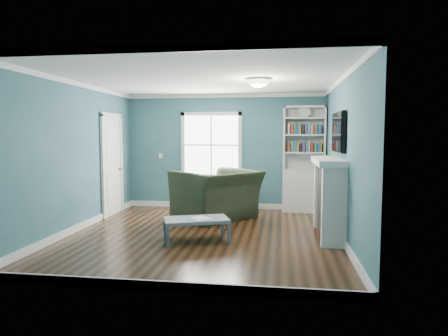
# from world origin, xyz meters

# --- Properties ---
(floor) EXTENTS (5.00, 5.00, 0.00)m
(floor) POSITION_xyz_m (0.00, 0.00, 0.00)
(floor) COLOR black
(floor) RESTS_ON ground
(room_walls) EXTENTS (5.00, 5.00, 5.00)m
(room_walls) POSITION_xyz_m (0.00, 0.00, 1.58)
(room_walls) COLOR #2C5865
(room_walls) RESTS_ON ground
(trim) EXTENTS (4.50, 5.00, 2.60)m
(trim) POSITION_xyz_m (0.00, 0.00, 1.24)
(trim) COLOR white
(trim) RESTS_ON ground
(window) EXTENTS (1.40, 0.06, 1.50)m
(window) POSITION_xyz_m (-0.30, 2.49, 1.45)
(window) COLOR white
(window) RESTS_ON room_walls
(bookshelf) EXTENTS (0.90, 0.35, 2.31)m
(bookshelf) POSITION_xyz_m (1.77, 2.30, 0.92)
(bookshelf) COLOR silver
(bookshelf) RESTS_ON ground
(fireplace) EXTENTS (0.44, 1.58, 1.30)m
(fireplace) POSITION_xyz_m (2.08, 0.20, 0.64)
(fireplace) COLOR black
(fireplace) RESTS_ON ground
(tv) EXTENTS (0.06, 1.10, 0.65)m
(tv) POSITION_xyz_m (2.20, 0.20, 1.72)
(tv) COLOR black
(tv) RESTS_ON fireplace
(door) EXTENTS (0.12, 0.98, 2.17)m
(door) POSITION_xyz_m (-2.22, 1.40, 1.07)
(door) COLOR silver
(door) RESTS_ON ground
(ceiling_fixture) EXTENTS (0.38, 0.38, 0.15)m
(ceiling_fixture) POSITION_xyz_m (0.90, 0.10, 2.55)
(ceiling_fixture) COLOR white
(ceiling_fixture) RESTS_ON room_walls
(light_switch) EXTENTS (0.08, 0.01, 0.12)m
(light_switch) POSITION_xyz_m (-1.50, 2.48, 1.20)
(light_switch) COLOR white
(light_switch) RESTS_ON room_walls
(recliner) EXTENTS (1.71, 1.77, 1.31)m
(recliner) POSITION_xyz_m (0.01, 1.31, 0.65)
(recliner) COLOR black
(recliner) RESTS_ON ground
(coffee_table) EXTENTS (1.13, 0.86, 0.36)m
(coffee_table) POSITION_xyz_m (-0.04, -0.41, 0.32)
(coffee_table) COLOR #505A61
(coffee_table) RESTS_ON ground
(paper_sheet) EXTENTS (0.38, 0.39, 0.00)m
(paper_sheet) POSITION_xyz_m (0.03, -0.40, 0.37)
(paper_sheet) COLOR white
(paper_sheet) RESTS_ON coffee_table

